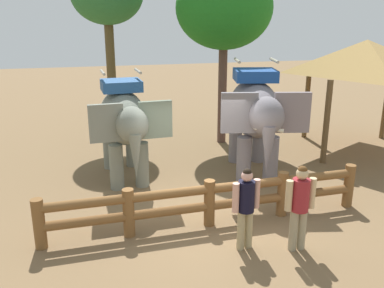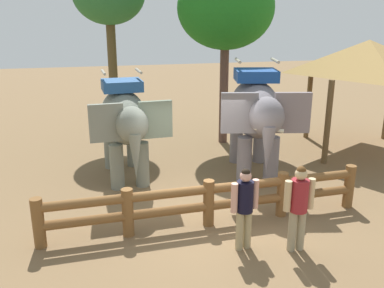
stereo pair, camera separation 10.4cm
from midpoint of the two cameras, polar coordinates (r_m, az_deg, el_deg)
The scene contains 8 objects.
ground_plane at distance 9.70m, azimuth 1.56°, elevation -10.13°, with size 60.00×60.00×0.00m, color brown.
log_fence at distance 9.19m, azimuth 2.05°, elevation -7.54°, with size 7.25×0.45×1.05m.
elephant_near_left at distance 11.51m, azimuth -9.46°, elevation 3.15°, with size 2.01×3.52×3.02m.
elephant_center at distance 11.78m, azimuth 8.31°, elevation 4.25°, with size 2.40×3.91×3.28m.
tourist_woman_in_black at distance 8.35m, azimuth 14.08°, elevation -7.66°, with size 0.62×0.34×1.75m.
tourist_man_in_blue at distance 8.22m, azimuth 6.96°, elevation -7.96°, with size 0.59×0.38×1.68m.
thatched_shelter at distance 14.88m, azimuth 22.30°, elevation 10.77°, with size 4.84×4.84×3.67m.
tree_back_center at distance 14.66m, azimuth 4.17°, elevation 17.84°, with size 3.23×3.23×6.02m.
Camera 1 is at (-2.40, -8.27, 4.47)m, focal length 39.30 mm.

